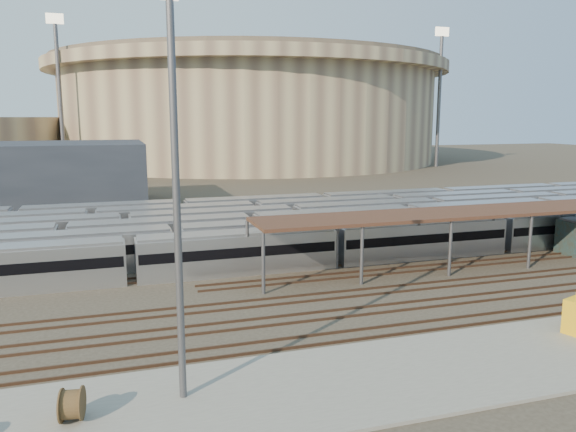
# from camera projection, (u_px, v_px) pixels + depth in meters

# --- Properties ---
(ground) EXTENTS (420.00, 420.00, 0.00)m
(ground) POSITION_uv_depth(u_px,v_px,m) (362.00, 289.00, 46.14)
(ground) COLOR #383026
(ground) RESTS_ON ground
(apron) EXTENTS (50.00, 9.00, 0.20)m
(apron) POSITION_uv_depth(u_px,v_px,m) (395.00, 375.00, 30.55)
(apron) COLOR gray
(apron) RESTS_ON ground
(subway_trains) EXTENTS (124.97, 23.90, 3.60)m
(subway_trains) POSITION_uv_depth(u_px,v_px,m) (301.00, 226.00, 63.52)
(subway_trains) COLOR #AEAFB3
(subway_trains) RESTS_ON ground
(inspection_shed) EXTENTS (60.30, 6.00, 5.30)m
(inspection_shed) POSITION_uv_depth(u_px,v_px,m) (548.00, 209.00, 55.58)
(inspection_shed) COLOR #55555A
(inspection_shed) RESTS_ON ground
(empty_tracks) EXTENTS (170.00, 9.62, 0.18)m
(empty_tracks) POSITION_uv_depth(u_px,v_px,m) (390.00, 308.00, 41.43)
(empty_tracks) COLOR #4C3323
(empty_tracks) RESTS_ON ground
(stadium) EXTENTS (124.00, 124.00, 32.50)m
(stadium) POSITION_uv_depth(u_px,v_px,m) (250.00, 109.00, 182.13)
(stadium) COLOR tan
(stadium) RESTS_ON ground
(service_building) EXTENTS (42.00, 20.00, 10.00)m
(service_building) POSITION_uv_depth(u_px,v_px,m) (3.00, 176.00, 86.46)
(service_building) COLOR #1E232D
(service_building) RESTS_ON ground
(floodlight_0) EXTENTS (4.00, 1.00, 38.40)m
(floodlight_0) POSITION_uv_depth(u_px,v_px,m) (60.00, 89.00, 136.85)
(floodlight_0) COLOR #55555A
(floodlight_0) RESTS_ON ground
(floodlight_2) EXTENTS (4.00, 1.00, 38.40)m
(floodlight_2) POSITION_uv_depth(u_px,v_px,m) (439.00, 93.00, 157.27)
(floodlight_2) COLOR #55555A
(floodlight_2) RESTS_ON ground
(floodlight_3) EXTENTS (4.00, 1.00, 38.40)m
(floodlight_3) POSITION_uv_depth(u_px,v_px,m) (135.00, 97.00, 189.74)
(floodlight_3) COLOR #55555A
(floodlight_3) RESTS_ON ground
(cable_reel_east) EXTENTS (1.12, 1.71, 1.59)m
(cable_reel_east) POSITION_uv_depth(u_px,v_px,m) (72.00, 404.00, 25.69)
(cable_reel_east) COLOR brown
(cable_reel_east) RESTS_ON apron
(yard_light_pole) EXTENTS (0.82, 0.36, 19.07)m
(yard_light_pole) POSITION_uv_depth(u_px,v_px,m) (177.00, 207.00, 26.38)
(yard_light_pole) COLOR #55555A
(yard_light_pole) RESTS_ON apron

